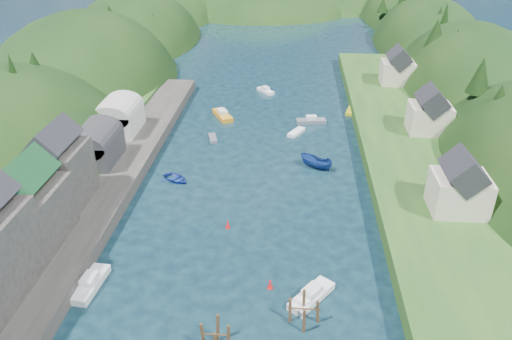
# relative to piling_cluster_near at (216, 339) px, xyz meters

# --- Properties ---
(ground) EXTENTS (600.00, 600.00, 0.00)m
(ground) POSITION_rel_piling_cluster_near_xyz_m (1.54, 51.68, -1.35)
(ground) COLOR black
(ground) RESTS_ON ground
(hillside_left) EXTENTS (44.00, 245.56, 52.00)m
(hillside_left) POSITION_rel_piling_cluster_near_xyz_m (-43.46, 76.68, -9.38)
(hillside_left) COLOR black
(hillside_left) RESTS_ON ground
(hillside_right) EXTENTS (36.00, 245.56, 48.00)m
(hillside_right) POSITION_rel_piling_cluster_near_xyz_m (46.54, 76.68, -8.76)
(hillside_right) COLOR black
(hillside_right) RESTS_ON ground
(far_hills) EXTENTS (103.00, 68.00, 44.00)m
(far_hills) POSITION_rel_piling_cluster_near_xyz_m (2.76, 175.69, -12.15)
(far_hills) COLOR black
(far_hills) RESTS_ON ground
(hill_trees) EXTENTS (92.02, 151.12, 12.39)m
(hill_trees) POSITION_rel_piling_cluster_near_xyz_m (2.00, 66.77, 9.65)
(hill_trees) COLOR black
(hill_trees) RESTS_ON ground
(quay_left) EXTENTS (12.00, 110.00, 2.00)m
(quay_left) POSITION_rel_piling_cluster_near_xyz_m (-22.46, 21.68, -0.35)
(quay_left) COLOR #2D2B28
(quay_left) RESTS_ON ground
(terrace_left_grass) EXTENTS (12.00, 110.00, 2.50)m
(terrace_left_grass) POSITION_rel_piling_cluster_near_xyz_m (-29.46, 21.68, -0.10)
(terrace_left_grass) COLOR #234719
(terrace_left_grass) RESTS_ON ground
(quayside_buildings) EXTENTS (8.00, 35.84, 12.90)m
(quayside_buildings) POSITION_rel_piling_cluster_near_xyz_m (-24.46, 8.07, 5.74)
(quayside_buildings) COLOR #2D2B28
(quayside_buildings) RESTS_ON quay_left
(boat_sheds) EXTENTS (7.00, 21.00, 7.50)m
(boat_sheds) POSITION_rel_piling_cluster_near_xyz_m (-24.46, 40.68, 3.92)
(boat_sheds) COLOR #2D2D30
(boat_sheds) RESTS_ON quay_left
(terrace_right) EXTENTS (16.00, 120.00, 2.40)m
(terrace_right) POSITION_rel_piling_cluster_near_xyz_m (26.54, 41.68, -0.15)
(terrace_right) COLOR #234719
(terrace_right) RESTS_ON ground
(right_bank_cottages) EXTENTS (9.00, 59.24, 8.41)m
(right_bank_cottages) POSITION_rel_piling_cluster_near_xyz_m (29.54, 50.02, 4.49)
(right_bank_cottages) COLOR beige
(right_bank_cottages) RESTS_ON terrace_right
(piling_cluster_near) EXTENTS (2.93, 2.76, 3.84)m
(piling_cluster_near) POSITION_rel_piling_cluster_near_xyz_m (0.00, 0.00, 0.00)
(piling_cluster_near) COLOR #382314
(piling_cluster_near) RESTS_ON ground
(piling_cluster_far) EXTENTS (3.38, 3.14, 3.51)m
(piling_cluster_far) POSITION_rel_piling_cluster_near_xyz_m (8.46, 4.33, -0.16)
(piling_cluster_far) COLOR #382314
(piling_cluster_far) RESTS_ON ground
(channel_buoy_near) EXTENTS (0.70, 0.70, 1.10)m
(channel_buoy_near) POSITION_rel_piling_cluster_near_xyz_m (4.73, 9.15, -0.87)
(channel_buoy_near) COLOR #BA0E0F
(channel_buoy_near) RESTS_ON ground
(channel_buoy_far) EXTENTS (0.70, 0.70, 1.10)m
(channel_buoy_far) POSITION_rel_piling_cluster_near_xyz_m (-1.51, 20.54, -0.87)
(channel_buoy_far) COLOR #BA0E0F
(channel_buoy_far) RESTS_ON ground
(moored_boats) EXTENTS (36.76, 91.71, 2.29)m
(moored_boats) POSITION_rel_piling_cluster_near_xyz_m (-0.92, 23.94, -0.67)
(moored_boats) COLOR white
(moored_boats) RESTS_ON ground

